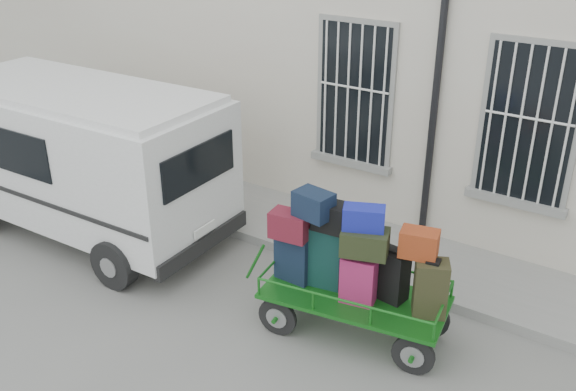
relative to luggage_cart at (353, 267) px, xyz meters
The scene contains 5 objects.
ground 1.52m from the luggage_cart, 169.97° to the right, with size 80.00×80.00×0.00m, color slate.
building 5.78m from the luggage_cart, 101.99° to the left, with size 24.00×5.15×6.00m.
sidewalk 2.47m from the luggage_cart, 119.38° to the left, with size 24.00×1.70×0.15m, color gray.
luggage_cart is the anchor object (origin of this frame).
van 4.95m from the luggage_cart, behind, with size 4.97×2.35×2.47m.
Camera 1 is at (4.18, -5.84, 5.16)m, focal length 40.00 mm.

